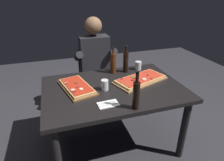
# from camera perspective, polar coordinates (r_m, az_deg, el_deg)

# --- Properties ---
(ground_plane) EXTENTS (6.40, 6.40, 0.00)m
(ground_plane) POSITION_cam_1_polar(r_m,az_deg,el_deg) (2.39, 0.38, -17.86)
(ground_plane) COLOR #2D2D33
(dining_table) EXTENTS (1.40, 0.96, 0.74)m
(dining_table) POSITION_cam_1_polar(r_m,az_deg,el_deg) (2.00, 0.44, -4.35)
(dining_table) COLOR black
(dining_table) RESTS_ON ground_plane
(pizza_rectangular_front) EXTENTS (0.64, 0.45, 0.05)m
(pizza_rectangular_front) POSITION_cam_1_polar(r_m,az_deg,el_deg) (2.09, 8.45, 0.33)
(pizza_rectangular_front) COLOR olive
(pizza_rectangular_front) RESTS_ON dining_table
(pizza_rectangular_left) EXTENTS (0.36, 0.53, 0.05)m
(pizza_rectangular_left) POSITION_cam_1_polar(r_m,az_deg,el_deg) (1.94, -10.47, -1.82)
(pizza_rectangular_left) COLOR brown
(pizza_rectangular_left) RESTS_ON dining_table
(wine_bottle_dark) EXTENTS (0.06, 0.06, 0.34)m
(wine_bottle_dark) POSITION_cam_1_polar(r_m,az_deg,el_deg) (1.56, 7.20, -4.06)
(wine_bottle_dark) COLOR black
(wine_bottle_dark) RESTS_ON dining_table
(oil_bottle_amber) EXTENTS (0.06, 0.06, 0.32)m
(oil_bottle_amber) POSITION_cam_1_polar(r_m,az_deg,el_deg) (2.26, 4.11, 5.74)
(oil_bottle_amber) COLOR black
(oil_bottle_amber) RESTS_ON dining_table
(vinegar_bottle_green) EXTENTS (0.07, 0.07, 0.31)m
(vinegar_bottle_green) POSITION_cam_1_polar(r_m,az_deg,el_deg) (2.23, 0.35, 5.28)
(vinegar_bottle_green) COLOR #47230F
(vinegar_bottle_green) RESTS_ON dining_table
(tumbler_near_camera) EXTENTS (0.07, 0.07, 0.10)m
(tumbler_near_camera) POSITION_cam_1_polar(r_m,az_deg,el_deg) (2.37, 7.80, 4.41)
(tumbler_near_camera) COLOR silver
(tumbler_near_camera) RESTS_ON dining_table
(tumbler_far_side) EXTENTS (0.07, 0.07, 0.11)m
(tumbler_far_side) POSITION_cam_1_polar(r_m,az_deg,el_deg) (1.88, -2.17, -1.52)
(tumbler_far_side) COLOR silver
(tumbler_far_side) RESTS_ON dining_table
(napkin_cutlery_set) EXTENTS (0.18, 0.12, 0.01)m
(napkin_cutlery_set) POSITION_cam_1_polar(r_m,az_deg,el_deg) (1.66, -1.15, -7.05)
(napkin_cutlery_set) COLOR white
(napkin_cutlery_set) RESTS_ON dining_table
(diner_chair) EXTENTS (0.44, 0.44, 0.87)m
(diner_chair) POSITION_cam_1_polar(r_m,az_deg,el_deg) (2.80, -5.30, 1.22)
(diner_chair) COLOR #3D2B1E
(diner_chair) RESTS_ON ground_plane
(seated_diner) EXTENTS (0.53, 0.41, 1.33)m
(seated_diner) POSITION_cam_1_polar(r_m,az_deg,el_deg) (2.59, -4.94, 5.31)
(seated_diner) COLOR #23232D
(seated_diner) RESTS_ON ground_plane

